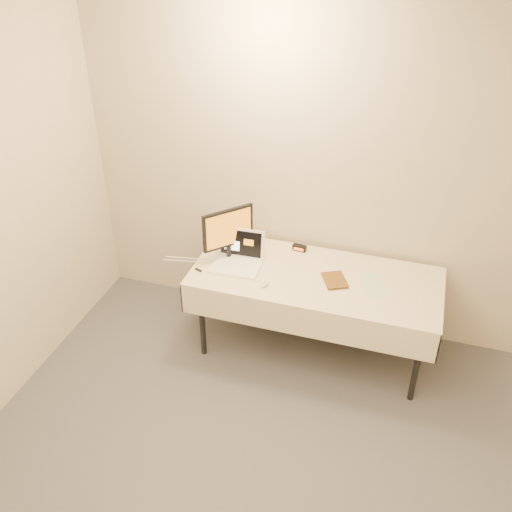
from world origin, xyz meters
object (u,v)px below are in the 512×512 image
(laptop, at_px, (238,257))
(monitor, at_px, (228,231))
(table, at_px, (315,283))
(book, at_px, (325,271))

(laptop, distance_m, monitor, 0.22)
(table, bearing_deg, book, -39.99)
(table, bearing_deg, monitor, 177.50)
(table, xyz_separation_m, book, (0.08, -0.06, 0.17))
(monitor, xyz_separation_m, book, (0.78, -0.09, -0.15))
(table, relative_size, book, 8.76)
(laptop, xyz_separation_m, book, (0.68, -0.04, 0.04))
(monitor, bearing_deg, table, -50.18)
(laptop, relative_size, monitor, 0.88)
(table, height_order, book, book)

